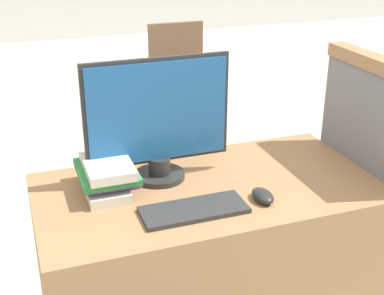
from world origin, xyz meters
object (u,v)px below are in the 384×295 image
(keyboard, at_px, (194,210))
(book_stack, at_px, (107,175))
(far_chair, at_px, (181,73))
(monitor, at_px, (158,120))
(mouse, at_px, (263,196))

(keyboard, height_order, book_stack, book_stack)
(book_stack, distance_m, far_chair, 2.39)
(monitor, relative_size, book_stack, 2.02)
(book_stack, bearing_deg, monitor, 9.53)
(monitor, distance_m, far_chair, 2.30)
(keyboard, bearing_deg, mouse, -1.58)
(book_stack, bearing_deg, keyboard, -45.88)
(keyboard, height_order, far_chair, far_chair)
(mouse, distance_m, book_stack, 0.55)
(far_chair, bearing_deg, mouse, -123.84)
(monitor, distance_m, keyboard, 0.36)
(mouse, height_order, far_chair, far_chair)
(monitor, height_order, far_chair, monitor)
(keyboard, xyz_separation_m, book_stack, (-0.24, 0.25, 0.05))
(mouse, bearing_deg, far_chair, 78.01)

